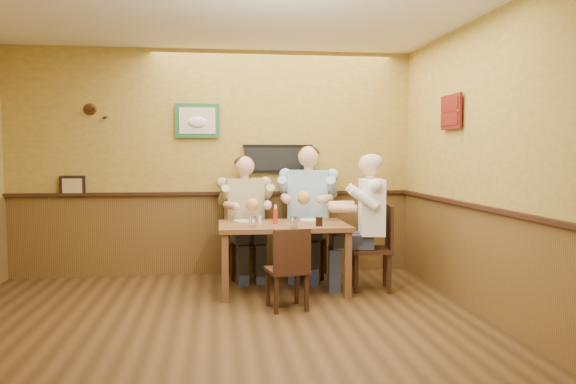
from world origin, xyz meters
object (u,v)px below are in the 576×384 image
at_px(chair_back_right, 309,236).
at_px(pepper_shaker, 275,220).
at_px(chair_right_end, 371,247).
at_px(water_glass_mid, 294,222).
at_px(chair_back_left, 244,240).
at_px(cola_tumbler, 319,221).
at_px(salt_shaker, 260,220).
at_px(dining_table, 283,232).
at_px(water_glass_left, 252,221).
at_px(diner_tan_shirt, 244,223).
at_px(chair_near_side, 287,268).
at_px(diner_blue_polo, 309,218).
at_px(hot_sauce_bottle, 276,215).
at_px(diner_white_elder, 371,229).

bearing_deg(chair_back_right, pepper_shaker, -110.08).
height_order(chair_right_end, water_glass_mid, chair_right_end).
bearing_deg(water_glass_mid, chair_back_left, 112.34).
bearing_deg(cola_tumbler, salt_shaker, 158.39).
distance_m(dining_table, pepper_shaker, 0.16).
xyz_separation_m(water_glass_left, salt_shaker, (0.09, 0.23, -0.01)).
bearing_deg(diner_tan_shirt, chair_back_left, -8.92).
xyz_separation_m(chair_near_side, salt_shaker, (-0.21, 0.69, 0.39)).
distance_m(chair_right_end, chair_near_side, 1.21).
distance_m(chair_back_right, chair_near_side, 1.48).
relative_size(dining_table, pepper_shaker, 17.11).
bearing_deg(diner_blue_polo, salt_shaker, -116.56).
xyz_separation_m(cola_tumbler, pepper_shaker, (-0.44, 0.29, -0.01)).
height_order(chair_back_left, chair_back_right, chair_back_right).
height_order(dining_table, chair_right_end, chair_right_end).
bearing_deg(diner_tan_shirt, chair_near_side, -85.54).
relative_size(diner_tan_shirt, water_glass_left, 11.57).
relative_size(chair_back_right, chair_right_end, 1.06).
height_order(dining_table, chair_back_left, chair_back_left).
bearing_deg(chair_right_end, diner_tan_shirt, -111.29).
relative_size(water_glass_left, salt_shaker, 1.34).
bearing_deg(hot_sauce_bottle, chair_right_end, -3.74).
xyz_separation_m(chair_back_left, diner_tan_shirt, (-0.00, 0.00, 0.20)).
distance_m(chair_right_end, water_glass_left, 1.38).
relative_size(chair_back_left, chair_back_right, 0.92).
height_order(diner_tan_shirt, salt_shaker, diner_tan_shirt).
height_order(chair_near_side, salt_shaker, salt_shaker).
relative_size(water_glass_left, cola_tumbler, 1.18).
height_order(chair_right_end, diner_white_elder, diner_white_elder).
xyz_separation_m(dining_table, hot_sauce_bottle, (-0.08, -0.00, 0.19)).
height_order(chair_right_end, pepper_shaker, chair_right_end).
xyz_separation_m(chair_near_side, water_glass_mid, (0.11, 0.33, 0.41)).
bearing_deg(chair_right_end, diner_white_elder, 180.00).
bearing_deg(dining_table, chair_near_side, -93.65).
height_order(diner_blue_polo, diner_white_elder, diner_blue_polo).
height_order(chair_back_left, diner_tan_shirt, diner_tan_shirt).
xyz_separation_m(diner_blue_polo, cola_tumbler, (-0.05, -0.96, 0.08)).
bearing_deg(water_glass_left, dining_table, 34.98).
bearing_deg(chair_near_side, cola_tumbler, -141.73).
bearing_deg(cola_tumbler, pepper_shaker, 146.11).
height_order(chair_back_right, salt_shaker, chair_back_right).
relative_size(cola_tumbler, pepper_shaker, 1.20).
bearing_deg(diner_blue_polo, water_glass_mid, -91.08).
bearing_deg(chair_right_end, dining_table, -85.10).
height_order(cola_tumbler, pepper_shaker, cola_tumbler).
bearing_deg(diner_white_elder, water_glass_left, -73.52).
distance_m(chair_near_side, cola_tumbler, 0.72).
distance_m(dining_table, water_glass_left, 0.45).
relative_size(chair_back_right, pepper_shaker, 12.36).
bearing_deg(salt_shaker, water_glass_left, -112.55).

